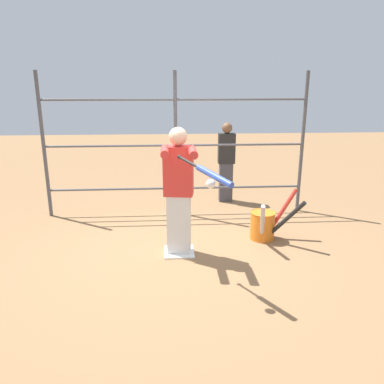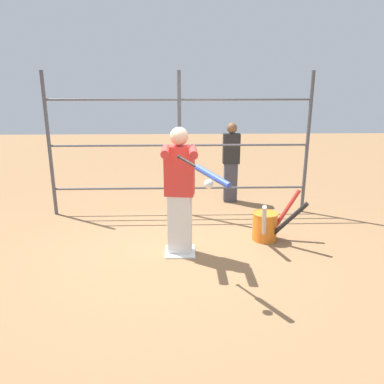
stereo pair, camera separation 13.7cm
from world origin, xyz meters
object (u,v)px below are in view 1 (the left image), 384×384
Objects in this scene: batter at (179,188)px; softball_in_flight at (211,184)px; bat_bucket at (264,224)px; baseball_bat_swinging at (209,173)px; bystander_behind_fence at (226,161)px.

batter reaches higher than softball_in_flight.
softball_in_flight reaches higher than bat_bucket.
batter is 1.02m from baseball_bat_swinging.
bystander_behind_fence is at bearing -81.24° from bat_bucket.
baseball_bat_swinging is 8.13× the size of softball_in_flight.
batter is 2.17× the size of baseball_bat_swinging.
bystander_behind_fence is (-0.67, -3.29, -0.46)m from softball_in_flight.
softball_in_flight is 3.38m from bystander_behind_fence.
batter is 17.62× the size of softball_in_flight.
bystander_behind_fence is at bearing -113.08° from batter.
bat_bucket is at bearing -124.22° from softball_in_flight.
bystander_behind_fence is (0.29, -1.87, 0.55)m from bat_bucket.
softball_in_flight is at bearing 88.88° from baseball_bat_swinging.
bystander_behind_fence reaches higher than bat_bucket.
bat_bucket is (-0.96, -1.27, -1.09)m from baseball_bat_swinging.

